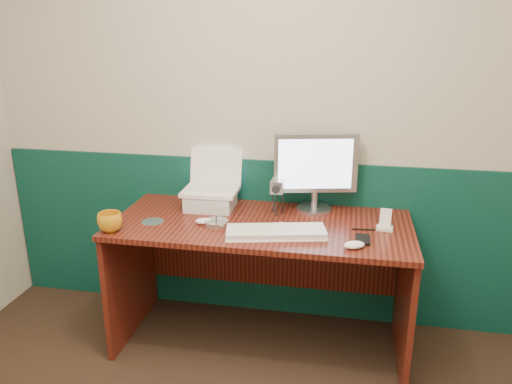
% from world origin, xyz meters
% --- Properties ---
extents(back_wall, '(3.50, 0.04, 2.50)m').
position_xyz_m(back_wall, '(0.00, 1.75, 1.25)').
color(back_wall, '#BEB3A1').
rests_on(back_wall, ground).
extents(wainscot, '(3.48, 0.02, 1.00)m').
position_xyz_m(wainscot, '(0.00, 1.74, 0.50)').
color(wainscot, '#073226').
rests_on(wainscot, ground).
extents(desk, '(1.60, 0.70, 0.75)m').
position_xyz_m(desk, '(-0.03, 1.38, 0.38)').
color(desk, '#340F09').
rests_on(desk, ground).
extents(laptop_riser, '(0.27, 0.23, 0.09)m').
position_xyz_m(laptop_riser, '(-0.35, 1.55, 0.80)').
color(laptop_riser, silver).
rests_on(laptop_riser, desk).
extents(laptop, '(0.31, 0.24, 0.26)m').
position_xyz_m(laptop, '(-0.35, 1.55, 0.97)').
color(laptop, white).
rests_on(laptop, laptop_riser).
extents(monitor, '(0.48, 0.23, 0.46)m').
position_xyz_m(monitor, '(0.24, 1.62, 0.98)').
color(monitor, '#ADADB2').
rests_on(monitor, desk).
extents(keyboard, '(0.52, 0.27, 0.03)m').
position_xyz_m(keyboard, '(0.08, 1.22, 0.76)').
color(keyboard, white).
rests_on(keyboard, desk).
extents(mouse_right, '(0.12, 0.10, 0.03)m').
position_xyz_m(mouse_right, '(0.46, 1.13, 0.77)').
color(mouse_right, white).
rests_on(mouse_right, desk).
extents(mouse_left, '(0.10, 0.07, 0.03)m').
position_xyz_m(mouse_left, '(-0.32, 1.30, 0.77)').
color(mouse_left, white).
rests_on(mouse_left, desk).
extents(mug, '(0.14, 0.14, 0.10)m').
position_xyz_m(mug, '(-0.77, 1.12, 0.80)').
color(mug, orange).
rests_on(mug, desk).
extents(camcorder, '(0.09, 0.13, 0.20)m').
position_xyz_m(camcorder, '(0.04, 1.52, 0.85)').
color(camcorder, '#ABACB0').
rests_on(camcorder, desk).
extents(cd_spindle, '(0.13, 0.13, 0.03)m').
position_xyz_m(cd_spindle, '(-0.25, 1.30, 0.76)').
color(cd_spindle, '#B5BEC5').
rests_on(cd_spindle, desk).
extents(cd_loose_a, '(0.12, 0.12, 0.00)m').
position_xyz_m(cd_loose_a, '(-0.61, 1.28, 0.75)').
color(cd_loose_a, silver).
rests_on(cd_loose_a, desk).
extents(cd_loose_b, '(0.12, 0.12, 0.00)m').
position_xyz_m(cd_loose_b, '(0.16, 1.35, 0.75)').
color(cd_loose_b, silver).
rests_on(cd_loose_b, desk).
extents(pen, '(0.14, 0.02, 0.01)m').
position_xyz_m(pen, '(0.53, 1.37, 0.75)').
color(pen, black).
rests_on(pen, desk).
extents(papers, '(0.15, 0.11, 0.00)m').
position_xyz_m(papers, '(0.13, 1.34, 0.75)').
color(papers, white).
rests_on(papers, desk).
extents(dock, '(0.09, 0.07, 0.02)m').
position_xyz_m(dock, '(0.62, 1.40, 0.76)').
color(dock, silver).
rests_on(dock, desk).
extents(music_player, '(0.06, 0.03, 0.10)m').
position_xyz_m(music_player, '(0.62, 1.40, 0.82)').
color(music_player, white).
rests_on(music_player, dock).
extents(pda, '(0.07, 0.12, 0.01)m').
position_xyz_m(pda, '(0.51, 1.23, 0.76)').
color(pda, black).
rests_on(pda, desk).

